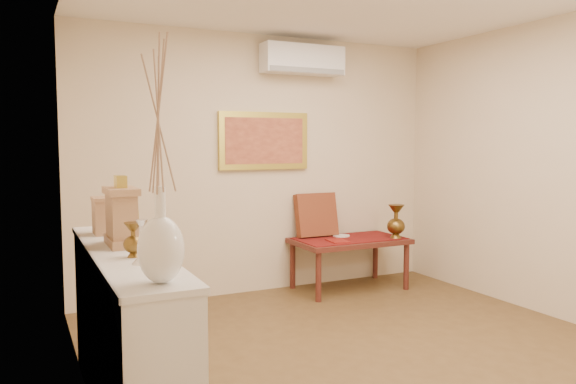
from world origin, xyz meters
TOP-DOWN VIEW (x-y plane):
  - floor at (0.00, 0.00)m, footprint 4.50×4.50m
  - wall_back at (0.00, 2.25)m, footprint 4.00×0.02m
  - wall_left at (-2.00, 0.00)m, footprint 0.02×4.50m
  - white_vase at (-1.81, -0.85)m, footprint 0.20×0.20m
  - candlestick at (-1.80, -0.42)m, footprint 0.11×0.11m
  - brass_urn_small at (-1.81, -0.23)m, footprint 0.11×0.11m
  - table_cloth at (0.85, 1.88)m, footprint 1.14×0.59m
  - brass_urn_tall at (1.31, 1.67)m, footprint 0.20×0.20m
  - plate at (0.83, 2.02)m, footprint 0.19×0.19m
  - menu at (0.62, 1.75)m, footprint 0.20×0.27m
  - cushion at (0.58, 2.13)m, footprint 0.47×0.20m
  - display_ledge at (-1.82, 0.00)m, footprint 0.37×2.02m
  - mantel_clock at (-1.80, 0.15)m, footprint 0.17×0.36m
  - wooden_chest at (-1.83, 0.61)m, footprint 0.16×0.21m
  - low_table at (0.85, 1.88)m, footprint 1.20×0.70m
  - painting at (0.00, 2.22)m, footprint 1.00×0.06m
  - ac_unit at (0.40, 2.12)m, footprint 0.90×0.25m

SIDE VIEW (x-z plane):
  - floor at x=0.00m, z-range 0.00..0.00m
  - low_table at x=0.85m, z-range 0.21..0.76m
  - display_ledge at x=-1.82m, z-range 0.00..0.98m
  - table_cloth at x=0.85m, z-range 0.55..0.56m
  - plate at x=0.83m, z-range 0.56..0.57m
  - menu at x=0.62m, z-range 0.56..0.57m
  - brass_urn_tall at x=1.31m, z-range 0.56..1.00m
  - cushion at x=0.58m, z-range 0.55..1.03m
  - candlestick at x=-1.80m, z-range 0.98..1.20m
  - brass_urn_small at x=-1.81m, z-range 0.98..1.22m
  - wooden_chest at x=-1.83m, z-range 0.98..1.22m
  - mantel_clock at x=-1.80m, z-range 0.95..1.36m
  - wall_back at x=0.00m, z-range 0.00..2.70m
  - wall_left at x=-2.00m, z-range 0.00..2.70m
  - white_vase at x=-1.81m, z-range 0.98..2.03m
  - painting at x=0.00m, z-range 1.30..1.90m
  - ac_unit at x=0.40m, z-range 2.30..2.60m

